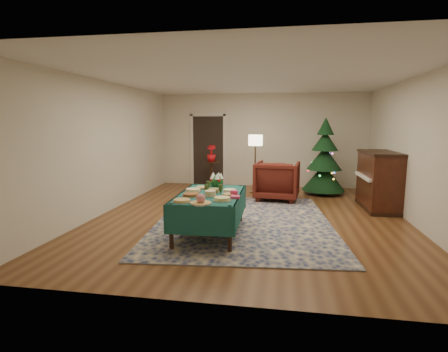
% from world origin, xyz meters
% --- Properties ---
extents(room_shell, '(7.00, 7.00, 7.00)m').
position_xyz_m(room_shell, '(0.00, 0.00, 1.35)').
color(room_shell, '#593319').
rests_on(room_shell, ground).
extents(doorway, '(1.08, 0.04, 2.16)m').
position_xyz_m(doorway, '(-1.60, 3.48, 1.10)').
color(doorway, black).
rests_on(doorway, ground).
extents(rug, '(3.55, 4.46, 0.02)m').
position_xyz_m(rug, '(-0.08, -0.46, 0.01)').
color(rug, navy).
rests_on(rug, ground).
extents(buffet_table, '(1.08, 1.80, 0.69)m').
position_xyz_m(buffet_table, '(-0.55, -1.25, 0.55)').
color(buffet_table, black).
rests_on(buffet_table, ground).
extents(platter_0, '(0.29, 0.29, 0.04)m').
position_xyz_m(platter_0, '(-0.84, -1.93, 0.71)').
color(platter_0, silver).
rests_on(platter_0, buffet_table).
extents(platter_1, '(0.32, 0.32, 0.15)m').
position_xyz_m(platter_1, '(-0.54, -1.99, 0.75)').
color(platter_1, silver).
rests_on(platter_1, buffet_table).
extents(platter_2, '(0.28, 0.28, 0.06)m').
position_xyz_m(platter_2, '(-0.26, -1.74, 0.72)').
color(platter_2, silver).
rests_on(platter_2, buffet_table).
extents(platter_3, '(0.31, 0.31, 0.05)m').
position_xyz_m(platter_3, '(-0.81, -1.50, 0.71)').
color(platter_3, silver).
rests_on(platter_3, buffet_table).
extents(platter_4, '(0.21, 0.21, 0.09)m').
position_xyz_m(platter_4, '(-0.51, -1.46, 0.74)').
color(platter_4, silver).
rests_on(platter_4, buffet_table).
extents(platter_5, '(0.25, 0.25, 0.04)m').
position_xyz_m(platter_5, '(-0.21, -1.37, 0.71)').
color(platter_5, silver).
rests_on(platter_5, buffet_table).
extents(platter_6, '(0.29, 0.29, 0.05)m').
position_xyz_m(platter_6, '(-0.88, -1.11, 0.71)').
color(platter_6, silver).
rests_on(platter_6, buffet_table).
extents(platter_7, '(0.23, 0.23, 0.07)m').
position_xyz_m(platter_7, '(-0.52, -1.14, 0.72)').
color(platter_7, silver).
rests_on(platter_7, buffet_table).
extents(platter_8, '(0.25, 0.25, 0.04)m').
position_xyz_m(platter_8, '(-0.26, -1.00, 0.71)').
color(platter_8, silver).
rests_on(platter_8, buffet_table).
extents(platter_9, '(0.24, 0.24, 0.04)m').
position_xyz_m(platter_9, '(-0.79, -0.83, 0.71)').
color(platter_9, silver).
rests_on(platter_9, buffet_table).
extents(goblet_0, '(0.07, 0.07, 0.16)m').
position_xyz_m(goblet_0, '(-0.64, -0.97, 0.78)').
color(goblet_0, '#2D471E').
rests_on(goblet_0, buffet_table).
extents(goblet_1, '(0.07, 0.07, 0.16)m').
position_xyz_m(goblet_1, '(-0.37, -1.25, 0.78)').
color(goblet_1, '#2D471E').
rests_on(goblet_1, buffet_table).
extents(goblet_2, '(0.07, 0.07, 0.16)m').
position_xyz_m(goblet_2, '(-0.60, -1.31, 0.78)').
color(goblet_2, '#2D471E').
rests_on(goblet_2, buffet_table).
extents(napkin_stack, '(0.14, 0.14, 0.04)m').
position_xyz_m(napkin_stack, '(-0.10, -1.52, 0.71)').
color(napkin_stack, '#D63B67').
rests_on(napkin_stack, buffet_table).
extents(gift_box, '(0.11, 0.11, 0.09)m').
position_xyz_m(gift_box, '(-0.14, -1.37, 0.74)').
color(gift_box, '#D63B65').
rests_on(gift_box, buffet_table).
extents(centerpiece, '(0.25, 0.25, 0.29)m').
position_xyz_m(centerpiece, '(-0.57, -0.56, 0.81)').
color(centerpiece, '#1E4C1E').
rests_on(centerpiece, buffet_table).
extents(armchair, '(1.11, 1.05, 1.03)m').
position_xyz_m(armchair, '(0.50, 1.63, 0.52)').
color(armchair, '#501811').
rests_on(armchair, ground).
extents(floor_lamp, '(0.37, 0.37, 1.54)m').
position_xyz_m(floor_lamp, '(-0.10, 2.42, 1.31)').
color(floor_lamp, '#A57F3F').
rests_on(floor_lamp, ground).
extents(side_table, '(0.43, 0.43, 0.77)m').
position_xyz_m(side_table, '(-1.38, 2.87, 0.37)').
color(side_table, black).
rests_on(side_table, ground).
extents(potted_plant, '(0.26, 0.47, 0.26)m').
position_xyz_m(potted_plant, '(-1.38, 2.87, 0.90)').
color(potted_plant, red).
rests_on(potted_plant, side_table).
extents(christmas_tree, '(1.19, 1.19, 2.00)m').
position_xyz_m(christmas_tree, '(1.69, 2.56, 0.90)').
color(christmas_tree, black).
rests_on(christmas_tree, ground).
extents(piano, '(0.71, 1.46, 1.25)m').
position_xyz_m(piano, '(2.68, 1.08, 0.61)').
color(piano, black).
rests_on(piano, ground).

